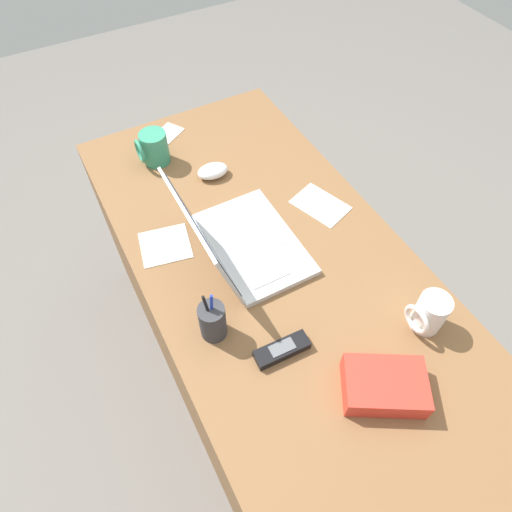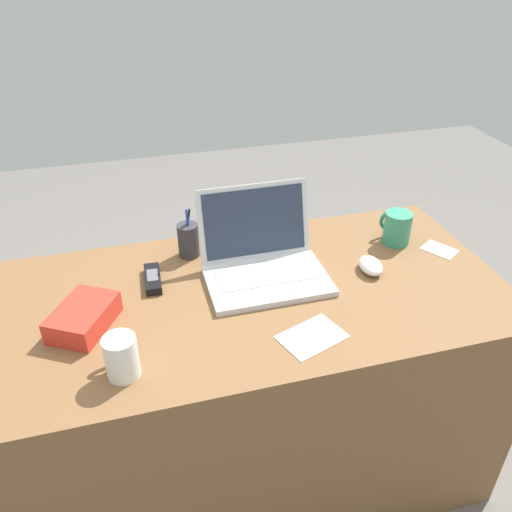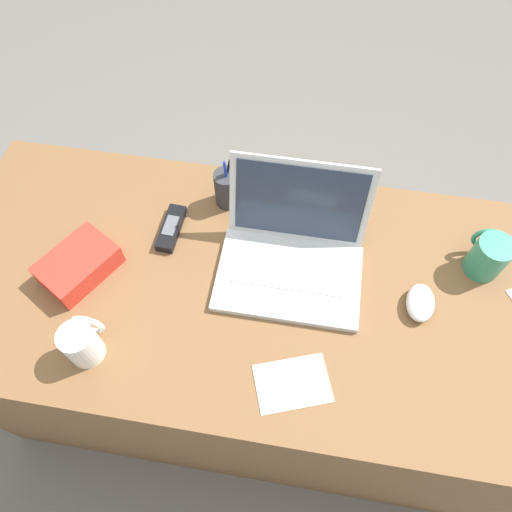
{
  "view_description": "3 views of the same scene",
  "coord_description": "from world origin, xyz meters",
  "px_view_note": "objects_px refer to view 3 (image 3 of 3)",
  "views": [
    {
      "loc": [
        -0.59,
        0.39,
        1.74
      ],
      "look_at": [
        0.02,
        0.06,
        0.81
      ],
      "focal_mm": 31.61,
      "sensor_mm": 36.0,
      "label": 1
    },
    {
      "loc": [
        -0.26,
        -1.13,
        1.61
      ],
      "look_at": [
        0.07,
        0.05,
        0.83
      ],
      "focal_mm": 36.49,
      "sensor_mm": 36.0,
      "label": 2
    },
    {
      "loc": [
        0.1,
        -0.51,
        1.77
      ],
      "look_at": [
        0.01,
        0.04,
        0.81
      ],
      "focal_mm": 33.37,
      "sensor_mm": 36.0,
      "label": 3
    }
  ],
  "objects_px": {
    "snack_bag": "(79,265)",
    "computer_mouse": "(420,303)",
    "coffee_mug_tall": "(488,255)",
    "cordless_phone": "(171,228)",
    "coffee_mug_white": "(82,342)",
    "pen_holder": "(227,188)",
    "laptop": "(292,253)"
  },
  "relations": [
    {
      "from": "coffee_mug_white",
      "to": "coffee_mug_tall",
      "type": "relative_size",
      "value": 1.0
    },
    {
      "from": "coffee_mug_white",
      "to": "coffee_mug_tall",
      "type": "bearing_deg",
      "value": 22.5
    },
    {
      "from": "coffee_mug_white",
      "to": "snack_bag",
      "type": "height_order",
      "value": "coffee_mug_white"
    },
    {
      "from": "laptop",
      "to": "computer_mouse",
      "type": "xyz_separation_m",
      "value": [
        0.31,
        -0.07,
        -0.03
      ]
    },
    {
      "from": "laptop",
      "to": "coffee_mug_white",
      "type": "xyz_separation_m",
      "value": [
        -0.42,
        -0.3,
        0.01
      ]
    },
    {
      "from": "coffee_mug_tall",
      "to": "pen_holder",
      "type": "bearing_deg",
      "value": 171.46
    },
    {
      "from": "cordless_phone",
      "to": "snack_bag",
      "type": "relative_size",
      "value": 0.76
    },
    {
      "from": "computer_mouse",
      "to": "coffee_mug_white",
      "type": "bearing_deg",
      "value": -157.28
    },
    {
      "from": "computer_mouse",
      "to": "cordless_phone",
      "type": "height_order",
      "value": "computer_mouse"
    },
    {
      "from": "cordless_phone",
      "to": "coffee_mug_white",
      "type": "bearing_deg",
      "value": -106.39
    },
    {
      "from": "coffee_mug_white",
      "to": "pen_holder",
      "type": "relative_size",
      "value": 0.66
    },
    {
      "from": "coffee_mug_tall",
      "to": "pen_holder",
      "type": "relative_size",
      "value": 0.66
    },
    {
      "from": "coffee_mug_tall",
      "to": "snack_bag",
      "type": "bearing_deg",
      "value": -169.99
    },
    {
      "from": "laptop",
      "to": "snack_bag",
      "type": "bearing_deg",
      "value": -168.19
    },
    {
      "from": "laptop",
      "to": "snack_bag",
      "type": "xyz_separation_m",
      "value": [
        -0.5,
        -0.1,
        -0.02
      ]
    },
    {
      "from": "cordless_phone",
      "to": "pen_holder",
      "type": "xyz_separation_m",
      "value": [
        0.12,
        0.12,
        0.04
      ]
    },
    {
      "from": "coffee_mug_tall",
      "to": "snack_bag",
      "type": "distance_m",
      "value": 0.98
    },
    {
      "from": "pen_holder",
      "to": "computer_mouse",
      "type": "bearing_deg",
      "value": -24.79
    },
    {
      "from": "laptop",
      "to": "computer_mouse",
      "type": "distance_m",
      "value": 0.32
    },
    {
      "from": "coffee_mug_tall",
      "to": "cordless_phone",
      "type": "bearing_deg",
      "value": -178.5
    },
    {
      "from": "computer_mouse",
      "to": "cordless_phone",
      "type": "distance_m",
      "value": 0.63
    },
    {
      "from": "computer_mouse",
      "to": "pen_holder",
      "type": "relative_size",
      "value": 0.61
    },
    {
      "from": "laptop",
      "to": "coffee_mug_tall",
      "type": "relative_size",
      "value": 3.25
    },
    {
      "from": "coffee_mug_tall",
      "to": "cordless_phone",
      "type": "height_order",
      "value": "coffee_mug_tall"
    },
    {
      "from": "snack_bag",
      "to": "computer_mouse",
      "type": "bearing_deg",
      "value": 2.57
    },
    {
      "from": "coffee_mug_white",
      "to": "pen_holder",
      "type": "bearing_deg",
      "value": 63.98
    },
    {
      "from": "laptop",
      "to": "cordless_phone",
      "type": "bearing_deg",
      "value": 171.94
    },
    {
      "from": "laptop",
      "to": "computer_mouse",
      "type": "relative_size",
      "value": 3.5
    },
    {
      "from": "snack_bag",
      "to": "laptop",
      "type": "bearing_deg",
      "value": 11.81
    },
    {
      "from": "coffee_mug_white",
      "to": "cordless_phone",
      "type": "bearing_deg",
      "value": 73.61
    },
    {
      "from": "laptop",
      "to": "snack_bag",
      "type": "relative_size",
      "value": 1.93
    },
    {
      "from": "laptop",
      "to": "computer_mouse",
      "type": "height_order",
      "value": "laptop"
    }
  ]
}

